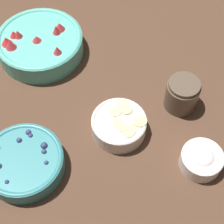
{
  "coord_description": "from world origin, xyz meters",
  "views": [
    {
      "loc": [
        0.08,
        -0.49,
        0.8
      ],
      "look_at": [
        -0.02,
        0.0,
        0.04
      ],
      "focal_mm": 60.0,
      "sensor_mm": 36.0,
      "label": 1
    }
  ],
  "objects_px": {
    "bowl_strawberries": "(40,43)",
    "bowl_cream": "(202,159)",
    "bowl_bananas": "(121,125)",
    "jar_chocolate": "(182,95)",
    "bowl_blueberries": "(24,162)"
  },
  "relations": [
    {
      "from": "bowl_strawberries",
      "to": "jar_chocolate",
      "type": "relative_size",
      "value": 2.8
    },
    {
      "from": "bowl_bananas",
      "to": "bowl_cream",
      "type": "bearing_deg",
      "value": -15.11
    },
    {
      "from": "bowl_bananas",
      "to": "bowl_cream",
      "type": "xyz_separation_m",
      "value": [
        0.2,
        -0.05,
        -0.0
      ]
    },
    {
      "from": "jar_chocolate",
      "to": "bowl_cream",
      "type": "bearing_deg",
      "value": -69.1
    },
    {
      "from": "bowl_strawberries",
      "to": "jar_chocolate",
      "type": "distance_m",
      "value": 0.42
    },
    {
      "from": "bowl_strawberries",
      "to": "bowl_cream",
      "type": "bearing_deg",
      "value": -29.76
    },
    {
      "from": "bowl_blueberries",
      "to": "jar_chocolate",
      "type": "distance_m",
      "value": 0.42
    },
    {
      "from": "bowl_strawberries",
      "to": "bowl_bananas",
      "type": "relative_size",
      "value": 1.79
    },
    {
      "from": "jar_chocolate",
      "to": "bowl_bananas",
      "type": "bearing_deg",
      "value": -141.18
    },
    {
      "from": "bowl_bananas",
      "to": "bowl_cream",
      "type": "relative_size",
      "value": 1.36
    },
    {
      "from": "bowl_cream",
      "to": "jar_chocolate",
      "type": "distance_m",
      "value": 0.18
    },
    {
      "from": "bowl_strawberries",
      "to": "bowl_blueberries",
      "type": "height_order",
      "value": "bowl_strawberries"
    },
    {
      "from": "bowl_strawberries",
      "to": "bowl_bananas",
      "type": "height_order",
      "value": "bowl_strawberries"
    },
    {
      "from": "bowl_bananas",
      "to": "jar_chocolate",
      "type": "bearing_deg",
      "value": 38.82
    },
    {
      "from": "bowl_blueberries",
      "to": "jar_chocolate",
      "type": "height_order",
      "value": "jar_chocolate"
    }
  ]
}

